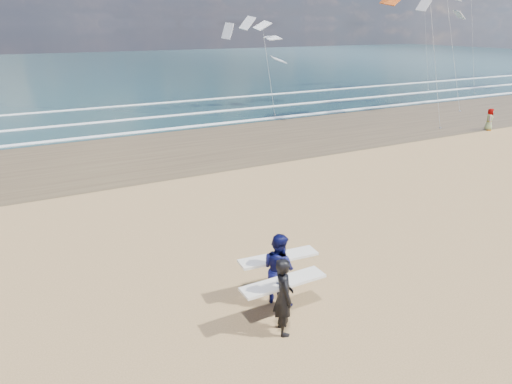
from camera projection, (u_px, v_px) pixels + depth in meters
wet_sand_strip at (375, 122)px, 34.73m from camera, size 220.00×12.00×0.01m
ocean at (163, 67)px, 79.45m from camera, size 220.00×100.00×0.02m
foam_breakers at (302, 102)px, 43.08m from camera, size 220.00×11.70×0.05m
surfer_near at (284, 295)px, 10.78m from camera, size 2.20×1.03×1.98m
surfer_far at (279, 268)px, 11.98m from camera, size 2.24×1.27×1.99m
beachgoer_0 at (490, 119)px, 31.74m from camera, size 0.89×0.84×1.52m
kite_0 at (431, 14)px, 32.45m from camera, size 7.48×4.92×12.71m
kite_1 at (266, 53)px, 38.11m from camera, size 6.47×4.81×8.14m
kite_2 at (472, 14)px, 48.19m from camera, size 5.41×4.69×15.03m
kite_5 at (425, 19)px, 50.66m from camera, size 4.86×4.63×14.48m
kite_7 at (452, 39)px, 39.03m from camera, size 5.41×4.70×10.72m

